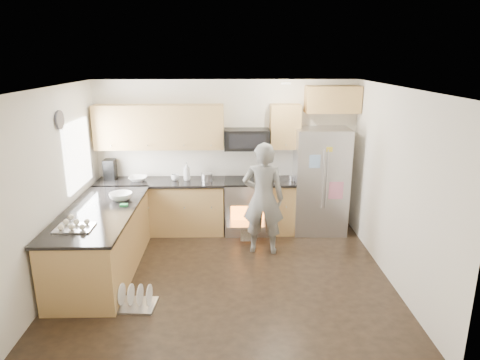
{
  "coord_description": "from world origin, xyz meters",
  "views": [
    {
      "loc": [
        0.07,
        -5.34,
        2.97
      ],
      "look_at": [
        0.21,
        0.5,
        1.28
      ],
      "focal_mm": 32.0,
      "sensor_mm": 36.0,
      "label": 1
    }
  ],
  "objects_px": {
    "refrigerator": "(320,181)",
    "person": "(263,199)",
    "stove_range": "(247,194)",
    "dish_rack": "(136,301)"
  },
  "relations": [
    {
      "from": "stove_range",
      "to": "dish_rack",
      "type": "bearing_deg",
      "value": -121.63
    },
    {
      "from": "stove_range",
      "to": "refrigerator",
      "type": "bearing_deg",
      "value": 0.33
    },
    {
      "from": "refrigerator",
      "to": "person",
      "type": "xyz_separation_m",
      "value": [
        -1.05,
        -0.84,
        -0.03
      ]
    },
    {
      "from": "stove_range",
      "to": "dish_rack",
      "type": "height_order",
      "value": "stove_range"
    },
    {
      "from": "stove_range",
      "to": "dish_rack",
      "type": "distance_m",
      "value": 2.84
    },
    {
      "from": "stove_range",
      "to": "dish_rack",
      "type": "xyz_separation_m",
      "value": [
        -1.46,
        -2.36,
        -0.6
      ]
    },
    {
      "from": "refrigerator",
      "to": "dish_rack",
      "type": "height_order",
      "value": "refrigerator"
    },
    {
      "from": "refrigerator",
      "to": "person",
      "type": "distance_m",
      "value": 1.34
    },
    {
      "from": "stove_range",
      "to": "person",
      "type": "relative_size",
      "value": 1.02
    },
    {
      "from": "stove_range",
      "to": "refrigerator",
      "type": "xyz_separation_m",
      "value": [
        1.26,
        0.01,
        0.23
      ]
    }
  ]
}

